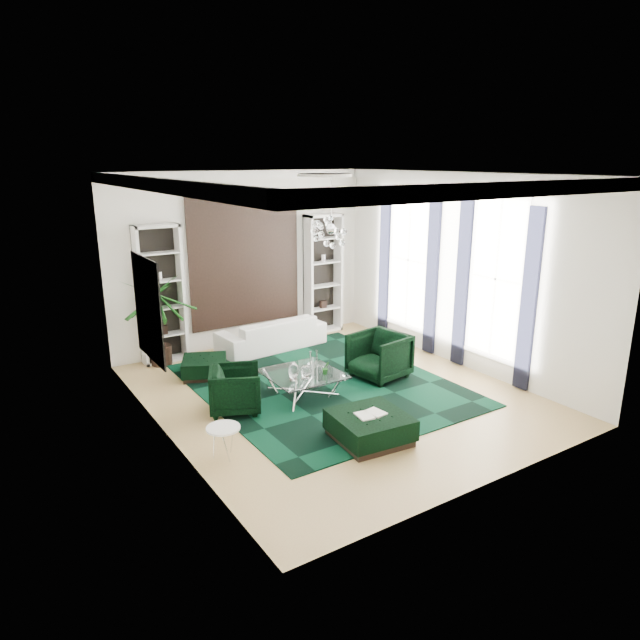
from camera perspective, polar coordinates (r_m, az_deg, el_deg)
floor at (r=10.25m, az=1.34°, el=-7.40°), size 6.00×7.00×0.02m
ceiling at (r=9.41m, az=1.50°, el=14.48°), size 6.00×7.00×0.02m
wall_back at (r=12.65m, az=-7.63°, el=6.01°), size 6.00×0.02×3.80m
wall_front at (r=7.14m, az=17.52°, el=-2.34°), size 6.00×0.02×3.80m
wall_left at (r=8.38m, az=-15.85°, el=0.47°), size 0.02×7.00×3.80m
wall_right at (r=11.58m, az=13.86°, el=4.78°), size 0.02×7.00×3.80m
crown_molding at (r=9.42m, az=1.49°, el=13.81°), size 6.00×7.00×0.18m
ceiling_medallion at (r=9.66m, az=0.46°, el=14.29°), size 0.90×0.90×0.05m
tapestry at (r=12.60m, az=-7.53°, el=5.98°), size 2.50×0.06×2.80m
shelving_left at (r=11.87m, az=-15.64°, el=2.45°), size 0.90×0.38×2.80m
shelving_right at (r=13.51m, az=0.32°, el=4.62°), size 0.90×0.38×2.80m
painting at (r=8.96m, az=-16.74°, el=1.05°), size 0.04×1.30×1.60m
window_near at (r=10.99m, az=17.18°, el=3.94°), size 0.03×1.10×2.90m
curtain_near_a at (r=10.54m, az=20.16°, el=1.80°), size 0.07×0.30×3.25m
curtain_near_b at (r=11.51m, az=14.02°, el=3.43°), size 0.07×0.30×3.25m
window_far at (r=12.62m, az=8.86°, el=5.95°), size 0.03×1.10×2.90m
curtain_far_a at (r=12.09m, az=11.13°, el=4.19°), size 0.07×0.30×3.25m
curtain_far_b at (r=13.23m, az=6.45°, el=5.39°), size 0.07×0.30×3.25m
rug at (r=10.60m, az=0.18°, el=-6.45°), size 4.20×5.00×0.02m
sofa at (r=12.52m, az=-4.88°, el=-1.33°), size 2.43×1.09×0.69m
armchair_left at (r=9.53m, az=-8.46°, el=-6.89°), size 1.09×1.08×0.76m
armchair_right at (r=10.85m, az=5.92°, el=-3.59°), size 1.10×1.07×0.88m
coffee_table at (r=10.07m, az=-1.72°, el=-6.46°), size 1.26×1.26×0.43m
ottoman_side at (r=11.17m, az=-11.47°, el=-4.66°), size 1.08×1.08×0.36m
ottoman_front at (r=8.60m, az=5.00°, el=-10.66°), size 1.13×1.13×0.41m
book at (r=8.50m, az=5.04°, el=-9.32°), size 0.44×0.29×0.03m
side_table at (r=8.21m, az=-9.58°, el=-12.02°), size 0.58×0.58×0.46m
palm at (r=11.73m, az=-15.98°, el=1.20°), size 1.86×1.86×2.38m
chandelier at (r=10.01m, az=1.10°, el=9.06°), size 0.90×0.90×0.68m
table_plant at (r=9.90m, az=0.58°, el=-4.81°), size 0.14×0.12×0.23m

